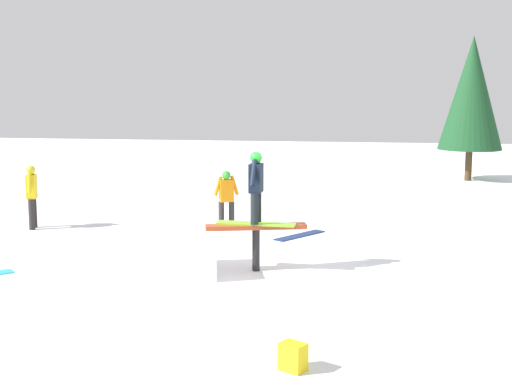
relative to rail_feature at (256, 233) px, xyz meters
The scene contains 9 objects.
ground_plane 0.71m from the rail_feature, ahead, with size 60.00×60.00×0.00m, color white.
rail_feature is the anchor object (origin of this frame).
snow_kicker_ramp 1.70m from the rail_feature, 165.31° to the right, with size 1.80×1.50×0.67m, color white.
main_rider_on_rail 0.82m from the rail_feature, ahead, with size 1.46×0.75×1.34m.
bystander_orange 3.92m from the rail_feature, 109.03° to the left, with size 0.59×0.34×1.38m.
bystander_yellow 6.57m from the rail_feature, 152.59° to the left, with size 0.29×0.61×1.51m.
loose_snowboard_navy 3.26m from the rail_feature, 80.66° to the left, with size 1.48×0.28×0.02m, color navy.
backpack_on_snow 4.68m from the rail_feature, 75.79° to the right, with size 0.30×0.22×0.34m, color yellow.
pine_tree_near 14.77m from the rail_feature, 67.45° to the left, with size 2.23×2.23×5.08m.
Camera 1 is at (1.94, -12.60, 3.39)m, focal length 50.00 mm.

